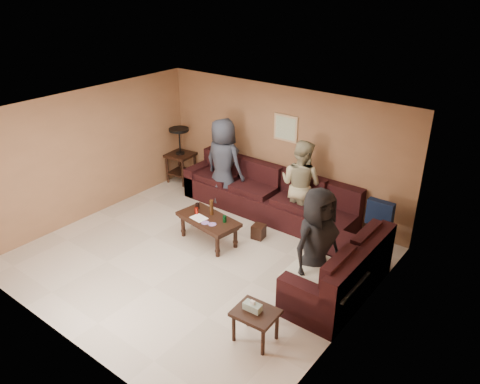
{
  "coord_description": "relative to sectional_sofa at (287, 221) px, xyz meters",
  "views": [
    {
      "loc": [
        4.68,
        -4.87,
        4.48
      ],
      "look_at": [
        0.25,
        0.85,
        1.0
      ],
      "focal_mm": 35.0,
      "sensor_mm": 36.0,
      "label": 1
    }
  ],
  "objects": [
    {
      "name": "end_table_left",
      "position": [
        -3.27,
        0.62,
        0.34
      ],
      "size": [
        0.61,
        0.61,
        1.27
      ],
      "rotation": [
        0.0,
        0.0,
        0.11
      ],
      "color": "black",
      "rests_on": "ground"
    },
    {
      "name": "wall_art",
      "position": [
        -0.71,
        0.96,
        1.37
      ],
      "size": [
        0.52,
        0.04,
        0.52
      ],
      "color": "tan",
      "rests_on": "ground"
    },
    {
      "name": "sectional_sofa",
      "position": [
        0.0,
        0.0,
        0.0
      ],
      "size": [
        4.65,
        2.9,
        0.97
      ],
      "color": "black",
      "rests_on": "ground"
    },
    {
      "name": "waste_bin",
      "position": [
        -0.38,
        -0.35,
        -0.2
      ],
      "size": [
        0.25,
        0.25,
        0.26
      ],
      "primitive_type": "cube",
      "rotation": [
        0.0,
        0.0,
        0.15
      ],
      "color": "black",
      "rests_on": "ground"
    },
    {
      "name": "side_table_right",
      "position": [
        1.09,
        -2.49,
        0.08
      ],
      "size": [
        0.59,
        0.49,
        0.61
      ],
      "rotation": [
        0.0,
        0.0,
        0.06
      ],
      "color": "black",
      "rests_on": "ground"
    },
    {
      "name": "person_right",
      "position": [
        1.22,
        -1.18,
        0.55
      ],
      "size": [
        0.74,
        0.96,
        1.76
      ],
      "primitive_type": "imported",
      "rotation": [
        0.0,
        0.0,
        1.34
      ],
      "color": "black",
      "rests_on": "ground"
    },
    {
      "name": "coffee_table",
      "position": [
        -1.02,
        -0.99,
        0.08
      ],
      "size": [
        1.23,
        0.74,
        0.77
      ],
      "rotation": [
        0.0,
        0.0,
        -0.14
      ],
      "color": "black",
      "rests_on": "ground"
    },
    {
      "name": "room",
      "position": [
        -0.81,
        -1.52,
        1.34
      ],
      "size": [
        5.6,
        5.5,
        2.5
      ],
      "color": "beige",
      "rests_on": "ground"
    },
    {
      "name": "person_middle",
      "position": [
        -0.06,
        0.51,
        0.53
      ],
      "size": [
        0.85,
        0.67,
        1.72
      ],
      "primitive_type": "imported",
      "rotation": [
        0.0,
        0.0,
        3.12
      ],
      "color": "tan",
      "rests_on": "ground"
    },
    {
      "name": "person_left",
      "position": [
        -1.78,
        0.36,
        0.59
      ],
      "size": [
        0.9,
        0.59,
        1.83
      ],
      "primitive_type": "imported",
      "rotation": [
        0.0,
        0.0,
        3.13
      ],
      "color": "#303543",
      "rests_on": "ground"
    }
  ]
}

